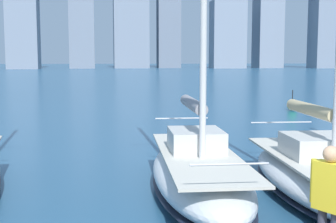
{
  "coord_description": "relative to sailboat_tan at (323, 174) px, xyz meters",
  "views": [
    {
      "loc": [
        1.74,
        4.81,
        3.53
      ],
      "look_at": [
        -0.02,
        -6.73,
        2.2
      ],
      "focal_mm": 50.0,
      "sensor_mm": 36.0,
      "label": 1
    }
  ],
  "objects": [
    {
      "name": "channel_buoy",
      "position": [
        -7.41,
        -18.97,
        -0.22
      ],
      "size": [
        0.7,
        0.7,
        1.4
      ],
      "color": "green",
      "rests_on": "ground"
    },
    {
      "name": "city_skyline",
      "position": [
        2.75,
        -153.7,
        20.79
      ],
      "size": [
        167.78,
        21.92,
        53.85
      ],
      "color": "gray",
      "rests_on": "ground"
    },
    {
      "name": "sailboat_tan",
      "position": [
        0.0,
        0.0,
        0.0
      ],
      "size": [
        3.19,
        7.79,
        9.28
      ],
      "color": "silver",
      "rests_on": "ground"
    },
    {
      "name": "person_yellow_shirt",
      "position": [
        2.52,
        5.07,
        1.07
      ],
      "size": [
        0.39,
        0.58,
        1.74
      ],
      "color": "#2D3347",
      "rests_on": "dock_pier"
    },
    {
      "name": "sailboat_grey",
      "position": [
        3.14,
        -0.58,
        0.1
      ],
      "size": [
        2.64,
        7.44,
        11.76
      ],
      "color": "silver",
      "rests_on": "ground"
    }
  ]
}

